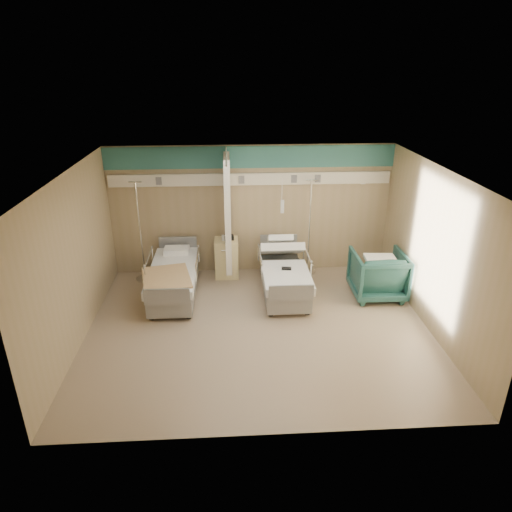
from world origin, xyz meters
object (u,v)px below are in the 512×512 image
at_px(bed_left, 174,282).
at_px(iv_stand_right, 308,254).
at_px(iv_stand_left, 143,260).
at_px(bed_right, 284,279).
at_px(visitor_armchair, 378,274).
at_px(bedside_cabinet, 227,258).

height_order(bed_left, iv_stand_right, iv_stand_right).
relative_size(bed_left, iv_stand_left, 0.99).
relative_size(bed_left, iv_stand_right, 1.02).
relative_size(iv_stand_right, iv_stand_left, 0.97).
bearing_deg(bed_left, iv_stand_left, 131.53).
bearing_deg(bed_left, bed_right, 0.00).
bearing_deg(iv_stand_left, bed_right, -15.71).
xyz_separation_m(bed_left, visitor_armchair, (4.05, -0.21, 0.15)).
bearing_deg(bed_left, bedside_cabinet, 40.60).
xyz_separation_m(bed_left, iv_stand_left, (-0.73, 0.82, 0.13)).
height_order(bed_right, visitor_armchair, visitor_armchair).
xyz_separation_m(bed_right, bed_left, (-2.20, 0.00, 0.00)).
height_order(visitor_armchair, iv_stand_right, iv_stand_right).
bearing_deg(iv_stand_left, bedside_cabinet, 2.43).
bearing_deg(iv_stand_right, visitor_armchair, -44.08).
bearing_deg(bed_right, visitor_armchair, -6.33).
bearing_deg(iv_stand_left, visitor_armchair, -12.16).
height_order(bedside_cabinet, visitor_armchair, visitor_armchair).
bearing_deg(visitor_armchair, bed_right, -5.71).
height_order(bed_left, iv_stand_left, iv_stand_left).
xyz_separation_m(bed_left, iv_stand_right, (2.85, 0.96, 0.12)).
relative_size(bedside_cabinet, visitor_armchair, 0.82).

